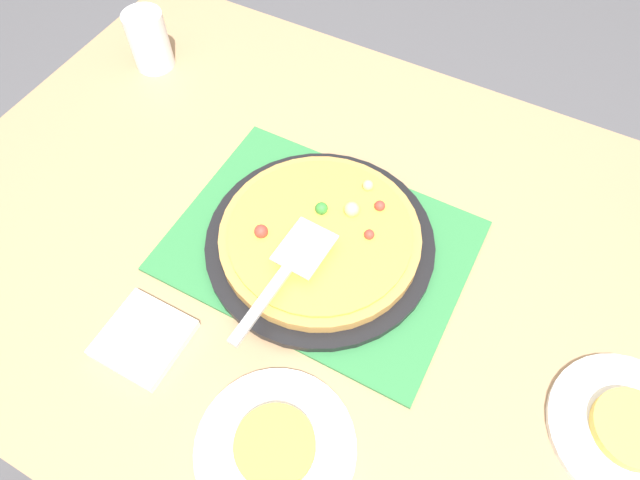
# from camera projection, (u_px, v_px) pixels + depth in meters

# --- Properties ---
(ground_plane) EXTENTS (8.00, 8.00, 0.00)m
(ground_plane) POSITION_uv_depth(u_px,v_px,m) (320.00, 386.00, 1.55)
(ground_plane) COLOR #4C4C51
(dining_table) EXTENTS (1.40, 1.00, 0.75)m
(dining_table) POSITION_uv_depth(u_px,v_px,m) (320.00, 278.00, 1.01)
(dining_table) COLOR #9E7A56
(dining_table) RESTS_ON ground_plane
(placemat) EXTENTS (0.48, 0.36, 0.01)m
(placemat) POSITION_uv_depth(u_px,v_px,m) (320.00, 245.00, 0.91)
(placemat) COLOR #2D753D
(placemat) RESTS_ON dining_table
(pizza_pan) EXTENTS (0.38, 0.38, 0.01)m
(pizza_pan) POSITION_uv_depth(u_px,v_px,m) (320.00, 242.00, 0.91)
(pizza_pan) COLOR black
(pizza_pan) RESTS_ON placemat
(pizza) EXTENTS (0.33, 0.33, 0.05)m
(pizza) POSITION_uv_depth(u_px,v_px,m) (320.00, 235.00, 0.89)
(pizza) COLOR #B78442
(pizza) RESTS_ON pizza_pan
(plate_near_left) EXTENTS (0.22, 0.22, 0.01)m
(plate_near_left) POSITION_uv_depth(u_px,v_px,m) (275.00, 448.00, 0.74)
(plate_near_left) COLOR white
(plate_near_left) RESTS_ON dining_table
(plate_far_right) EXTENTS (0.22, 0.22, 0.01)m
(plate_far_right) POSITION_uv_depth(u_px,v_px,m) (628.00, 431.00, 0.75)
(plate_far_right) COLOR white
(plate_far_right) RESTS_ON dining_table
(served_slice_left) EXTENTS (0.11, 0.11, 0.02)m
(served_slice_left) POSITION_uv_depth(u_px,v_px,m) (275.00, 446.00, 0.73)
(served_slice_left) COLOR gold
(served_slice_left) RESTS_ON plate_near_left
(served_slice_right) EXTENTS (0.11, 0.11, 0.02)m
(served_slice_right) POSITION_uv_depth(u_px,v_px,m) (633.00, 429.00, 0.74)
(served_slice_right) COLOR #EAB747
(served_slice_right) RESTS_ON plate_far_right
(cup_near) EXTENTS (0.08, 0.08, 0.12)m
(cup_near) POSITION_uv_depth(u_px,v_px,m) (149.00, 40.00, 1.11)
(cup_near) COLOR white
(cup_near) RESTS_ON dining_table
(pizza_server) EXTENTS (0.07, 0.23, 0.01)m
(pizza_server) POSITION_uv_depth(u_px,v_px,m) (286.00, 270.00, 0.82)
(pizza_server) COLOR silver
(pizza_server) RESTS_ON pizza
(napkin_stack) EXTENTS (0.12, 0.12, 0.02)m
(napkin_stack) POSITION_uv_depth(u_px,v_px,m) (144.00, 338.00, 0.82)
(napkin_stack) COLOR white
(napkin_stack) RESTS_ON dining_table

